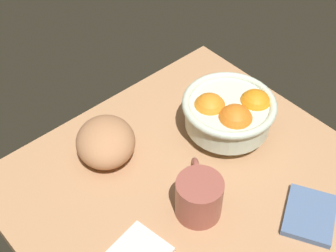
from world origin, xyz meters
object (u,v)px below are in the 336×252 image
at_px(bread_loaf, 106,142).
at_px(napkin_spare, 310,215).
at_px(fruit_bowl, 230,113).
at_px(mug, 199,196).

height_order(bread_loaf, napkin_spare, bread_loaf).
distance_m(fruit_bowl, bread_loaf, 0.26).
bearing_deg(bread_loaf, mug, -78.22).
bearing_deg(fruit_bowl, napkin_spare, -99.61).
distance_m(bread_loaf, napkin_spare, 0.41).
height_order(fruit_bowl, napkin_spare, fruit_bowl).
xyz_separation_m(fruit_bowl, bread_loaf, (-0.23, 0.12, -0.02)).
bearing_deg(mug, fruit_bowl, 28.50).
relative_size(bread_loaf, mug, 1.15).
bearing_deg(mug, bread_loaf, 101.78).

